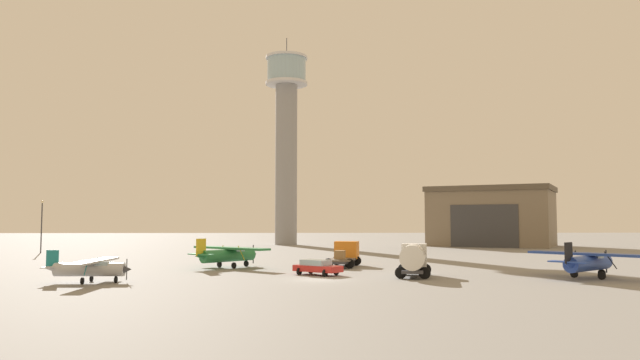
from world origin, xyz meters
The scene contains 10 objects.
ground_plane centered at (0.00, 0.00, 0.00)m, with size 400.00×400.00×0.00m, color gray.
control_tower centered at (-3.94, 73.21, 24.11)m, with size 8.79×8.79×43.56m.
hangar centered at (36.86, 65.91, 5.82)m, with size 28.28×25.78×11.60m.
airplane_blue centered at (22.78, 0.01, 1.46)m, with size 8.30×9.16×3.13m.
airplane_green centered at (-8.98, 12.77, 1.45)m, with size 8.68×8.36×3.11m.
airplane_silver centered at (-18.14, -1.86, 1.20)m, with size 6.83×8.69×2.57m.
truck_fuel_tanker_white centered at (8.35, 2.11, 1.63)m, with size 3.86×6.17×2.83m.
truck_flatbed_orange centered at (3.40, 14.83, 1.27)m, with size 4.33×6.99×2.62m.
car_red centered at (0.03, 4.22, 0.74)m, with size 4.55×4.19×1.37m.
light_post_west centered at (-41.04, 43.43, 4.85)m, with size 0.44×0.44×8.07m.
Camera 1 is at (-1.90, -49.04, 4.81)m, focal length 33.05 mm.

